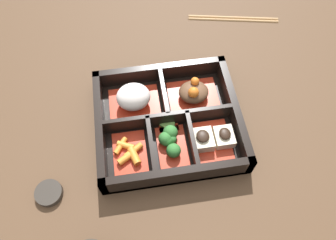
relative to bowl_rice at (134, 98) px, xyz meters
name	(u,v)px	position (x,y,z in m)	size (l,w,h in m)	color
ground_plane	(168,126)	(0.06, -0.05, -0.04)	(3.00, 3.00, 0.00)	#4C3523
bento_base	(168,125)	(0.06, -0.05, -0.03)	(0.28, 0.25, 0.01)	black
bento_rim	(168,121)	(0.06, -0.06, -0.01)	(0.28, 0.25, 0.05)	black
bowl_rice	(134,98)	(0.00, 0.00, 0.00)	(0.10, 0.09, 0.05)	#B22D19
bowl_stew	(193,93)	(0.12, 0.00, -0.01)	(0.10, 0.09, 0.05)	#B22D19
bowl_carrots	(129,152)	(-0.02, -0.11, -0.02)	(0.06, 0.09, 0.02)	#B22D19
bowl_greens	(170,140)	(0.06, -0.10, -0.01)	(0.06, 0.09, 0.03)	#B22D19
bowl_tofu	(212,139)	(0.14, -0.11, -0.01)	(0.08, 0.09, 0.03)	#B22D19
bowl_pickles	(167,123)	(0.06, -0.06, -0.02)	(0.04, 0.04, 0.01)	#B22D19
chopsticks	(233,18)	(0.27, 0.22, -0.03)	(0.22, 0.06, 0.01)	#A87F51
sauce_dish	(49,193)	(-0.17, -0.16, -0.03)	(0.05, 0.05, 0.01)	#2D2823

